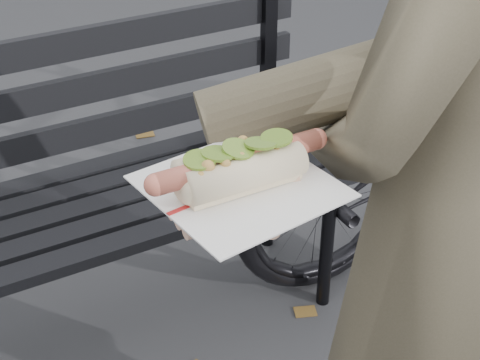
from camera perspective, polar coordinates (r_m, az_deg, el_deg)
name	(u,v)px	position (r m, az deg, el deg)	size (l,w,h in m)	color
park_bench	(63,181)	(1.96, -13.54, -0.11)	(1.50, 0.44, 0.88)	black
person	(441,218)	(1.20, 15.29, -2.90)	(0.64, 0.42, 1.76)	#4A4431
held_hotdog	(354,96)	(0.93, 8.87, 6.43)	(0.63, 0.30, 0.20)	#4A4431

